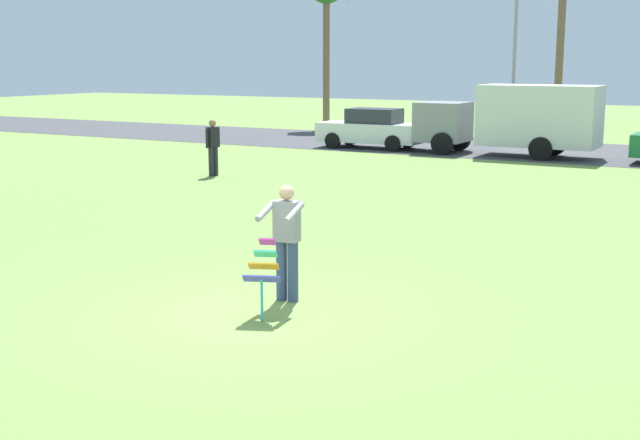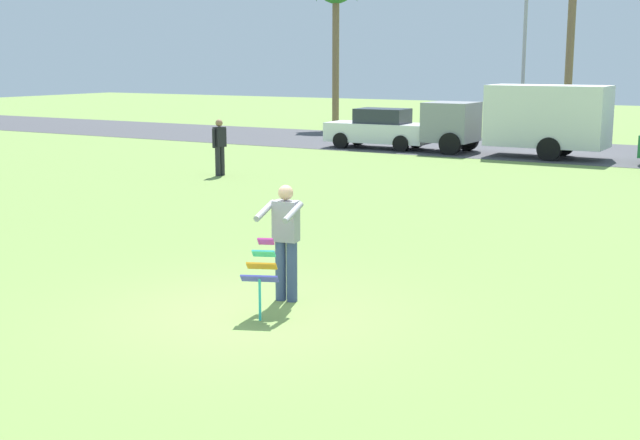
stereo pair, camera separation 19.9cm
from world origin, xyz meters
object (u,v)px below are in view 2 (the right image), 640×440
Objects in this scene: streetlight_pole at (525,49)px; person_walker_near at (220,145)px; parked_car_white at (380,129)px; person_kite_flyer at (285,238)px; parked_truck_grey_van at (525,118)px; kite_held at (262,268)px.

streetlight_pole is 4.05× the size of person_walker_near.
streetlight_pole reaches higher than parked_car_white.
parked_truck_grey_van is at bearing 96.80° from person_kite_flyer.
person_kite_flyer is 28.60m from streetlight_pole.
parked_truck_grey_van reaches higher than kite_held.
person_kite_flyer is 1.00× the size of person_walker_near.
streetlight_pole reaches higher than kite_held.
parked_car_white is 2.46× the size of person_walker_near.
streetlight_pole is (-2.35, 7.63, 2.59)m from parked_truck_grey_van.
person_walker_near is (-0.70, -9.79, 0.16)m from parked_car_white.
parked_car_white is 9.82m from person_walker_near.
person_kite_flyer is 0.26× the size of parked_truck_grey_van.
person_kite_flyer is 0.25× the size of streetlight_pole.
person_walker_near is (-6.61, -9.79, -0.48)m from parked_truck_grey_van.
parked_truck_grey_van is at bearing 55.99° from person_walker_near.
parked_truck_grey_van is 0.96× the size of streetlight_pole.
parked_truck_grey_van is (-2.43, 20.40, 0.46)m from person_kite_flyer.
parked_car_white is (-8.48, 21.23, 0.07)m from kite_held.
parked_truck_grey_van is at bearing 96.91° from kite_held.
streetlight_pole reaches higher than person_walker_near.
person_kite_flyer is at bearing -80.32° from streetlight_pole.
parked_truck_grey_van is 8.40m from streetlight_pole.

